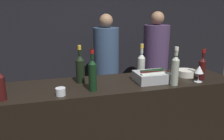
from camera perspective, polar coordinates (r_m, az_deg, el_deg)
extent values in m
cube|color=black|center=(4.03, -7.86, 9.89)|extent=(6.40, 0.06, 2.80)
cube|color=black|center=(2.32, 0.20, -16.26)|extent=(2.43, 0.59, 1.09)
cube|color=#9EA0A5|center=(2.16, 10.37, -1.75)|extent=(0.32, 0.25, 0.09)
cylinder|color=#9EA899|center=(2.10, 10.86, -1.58)|extent=(0.27, 0.09, 0.07)
cylinder|color=black|center=(2.16, 10.94, -1.12)|extent=(0.28, 0.10, 0.07)
cylinder|color=black|center=(2.21, 10.43, -0.73)|extent=(0.25, 0.09, 0.07)
cylinder|color=silver|center=(2.43, 18.74, -0.73)|extent=(0.20, 0.20, 0.07)
cylinder|color=gray|center=(2.43, 18.79, -0.10)|extent=(0.16, 0.16, 0.01)
cylinder|color=silver|center=(2.28, 21.52, -2.84)|extent=(0.08, 0.08, 0.00)
cylinder|color=silver|center=(2.27, 21.63, -1.78)|extent=(0.01, 0.01, 0.08)
cone|color=silver|center=(2.25, 21.82, 0.15)|extent=(0.09, 0.09, 0.07)
cylinder|color=silver|center=(1.83, -13.29, -5.53)|extent=(0.08, 0.08, 0.06)
sphere|color=#EFB256|center=(1.83, -13.30, -5.44)|extent=(0.04, 0.04, 0.04)
cylinder|color=#380F0F|center=(1.88, -27.21, -4.36)|extent=(0.08, 0.08, 0.18)
cylinder|color=#9EA899|center=(2.08, 16.10, -0.67)|extent=(0.07, 0.07, 0.24)
cone|color=#9EA899|center=(2.05, 16.38, 3.08)|extent=(0.07, 0.07, 0.04)
cylinder|color=#9EA899|center=(2.04, 16.50, 4.72)|extent=(0.03, 0.03, 0.08)
cylinder|color=white|center=(2.03, 16.54, 5.32)|extent=(0.04, 0.04, 0.04)
cylinder|color=black|center=(2.10, -8.28, -0.39)|extent=(0.08, 0.08, 0.22)
cone|color=black|center=(2.07, -8.41, 3.19)|extent=(0.08, 0.08, 0.05)
cylinder|color=black|center=(2.05, -8.49, 5.13)|extent=(0.03, 0.03, 0.09)
cylinder|color=gold|center=(2.05, -8.52, 5.83)|extent=(0.03, 0.03, 0.04)
cylinder|color=#380F0F|center=(2.35, 22.36, -0.13)|extent=(0.07, 0.07, 0.19)
cone|color=#380F0F|center=(2.32, 22.64, 2.57)|extent=(0.07, 0.07, 0.04)
cylinder|color=#380F0F|center=(2.31, 22.79, 4.07)|extent=(0.03, 0.03, 0.08)
cylinder|color=maroon|center=(2.31, 22.85, 4.62)|extent=(0.03, 0.03, 0.04)
cylinder|color=black|center=(1.86, -5.09, -1.98)|extent=(0.07, 0.07, 0.23)
cone|color=black|center=(1.83, -5.19, 2.17)|extent=(0.07, 0.07, 0.04)
cylinder|color=black|center=(1.82, -5.24, 4.12)|extent=(0.03, 0.03, 0.08)
cylinder|color=maroon|center=(1.81, -5.25, 4.84)|extent=(0.03, 0.03, 0.04)
cylinder|color=#B2B7AD|center=(2.36, 7.64, 0.95)|extent=(0.08, 0.08, 0.18)
cone|color=#B2B7AD|center=(2.33, 7.74, 3.71)|extent=(0.08, 0.08, 0.05)
cylinder|color=#B2B7AD|center=(2.32, 7.80, 5.53)|extent=(0.03, 0.03, 0.10)
cylinder|color=gold|center=(2.32, 7.83, 6.22)|extent=(0.04, 0.04, 0.05)
cube|color=black|center=(3.68, -1.43, -6.64)|extent=(0.30, 0.22, 0.79)
cylinder|color=#334766|center=(3.47, -1.51, 5.04)|extent=(0.40, 0.40, 0.72)
sphere|color=#997051|center=(3.42, -1.57, 12.75)|extent=(0.21, 0.21, 0.21)
cube|color=black|center=(3.82, 10.80, -5.91)|extent=(0.31, 0.23, 0.81)
cylinder|color=#473356|center=(3.62, 11.40, 5.61)|extent=(0.41, 0.41, 0.74)
sphere|color=#997051|center=(3.57, 11.80, 13.13)|extent=(0.21, 0.21, 0.21)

